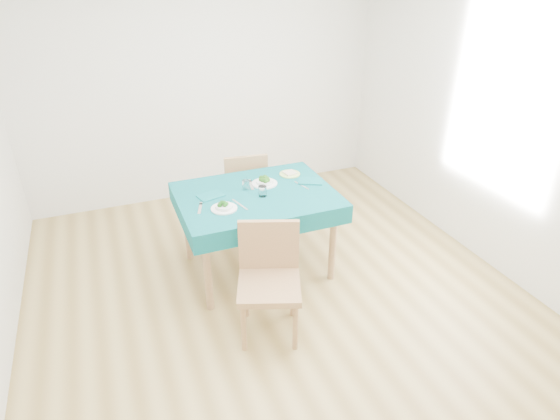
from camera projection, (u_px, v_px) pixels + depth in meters
name	position (u px, v px, depth m)	size (l,w,h in m)	color
room_shell	(280.00, 147.00, 3.25)	(4.02, 4.52, 2.73)	olive
table	(257.00, 232.00, 4.11)	(1.30, 0.99, 0.76)	#085358
chair_near	(269.00, 271.00, 3.30)	(0.45, 0.49, 1.11)	#956D46
chair_far	(243.00, 180.00, 4.75)	(0.42, 0.46, 1.05)	#956D46
bowl_near	(224.00, 206.00, 3.67)	(0.21, 0.21, 0.06)	white
bowl_far	(264.00, 181.00, 4.08)	(0.23, 0.23, 0.07)	white
fork_near	(200.00, 208.00, 3.69)	(0.02, 0.18, 0.00)	silver
knife_near	(240.00, 205.00, 3.75)	(0.02, 0.23, 0.00)	silver
fork_far	(251.00, 185.00, 4.07)	(0.03, 0.20, 0.00)	silver
knife_far	(302.00, 185.00, 4.07)	(0.02, 0.20, 0.00)	silver
napkin_near	(211.00, 196.00, 3.88)	(0.20, 0.14, 0.01)	#0B5C61
napkin_far	(310.00, 181.00, 4.14)	(0.21, 0.15, 0.01)	#0B5C61
tumbler_center	(246.00, 185.00, 3.99)	(0.06, 0.06, 0.08)	white
tumbler_side	(262.00, 191.00, 3.87)	(0.07, 0.07, 0.09)	white
side_plate	(290.00, 174.00, 4.28)	(0.19, 0.19, 0.01)	#BADE6C
bread_slice	(290.00, 173.00, 4.28)	(0.10, 0.10, 0.02)	beige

